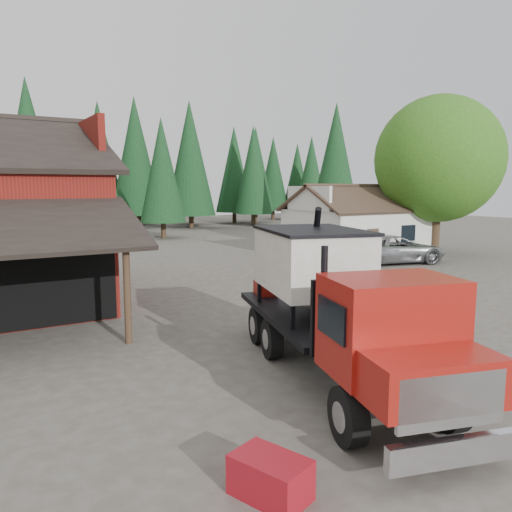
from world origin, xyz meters
TOP-DOWN VIEW (x-y plane):
  - ground at (0.00, 0.00)m, footprint 120.00×120.00m
  - farmhouse at (13.00, 13.00)m, footprint 8.60×6.42m
  - deciduous_tree at (17.01, 9.97)m, footprint 8.00×8.00m
  - conifer_backdrop at (0.00, 42.00)m, footprint 76.00×16.00m
  - near_pine_b at (6.00, 30.00)m, footprint 3.96×3.96m
  - near_pine_c at (22.00, 26.00)m, footprint 4.84×4.84m
  - near_pine_d at (-4.00, 34.00)m, footprint 5.28×5.28m
  - feed_truck at (-2.29, -2.98)m, footprint 4.65×9.00m
  - silver_car at (12.35, 9.06)m, footprint 6.42×4.16m
  - equip_box at (-6.00, -6.00)m, footprint 1.03×1.27m

SIDE VIEW (x-z plane):
  - ground at x=0.00m, z-range 0.00..0.00m
  - conifer_backdrop at x=0.00m, z-range -8.00..8.00m
  - equip_box at x=-6.00m, z-range 0.00..0.60m
  - silver_car at x=12.35m, z-range 0.00..1.64m
  - farmhouse at x=13.00m, z-range -0.66..3.99m
  - feed_truck at x=-2.29m, z-range -0.13..3.80m
  - near_pine_b at x=6.00m, z-range 0.69..11.09m
  - deciduous_tree at x=17.01m, z-range 0.81..11.01m
  - near_pine_c at x=22.00m, z-range 0.69..13.09m
  - near_pine_d at x=-4.00m, z-range 0.69..14.09m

